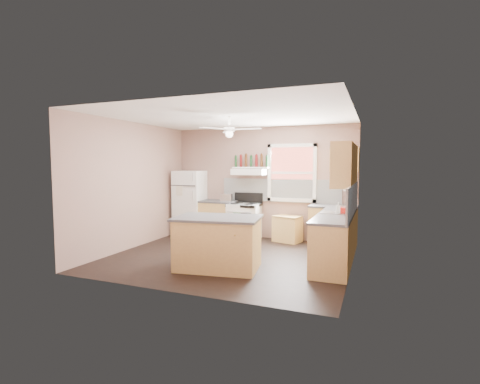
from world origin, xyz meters
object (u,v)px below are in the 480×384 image
at_px(island, 218,244).
at_px(toaster, 226,198).
at_px(stove, 244,221).
at_px(cart, 287,229).
at_px(refrigerator, 190,203).

bearing_deg(island, toaster, 101.64).
distance_m(stove, cart, 1.05).
bearing_deg(island, stove, 91.22).
height_order(toaster, stove, toaster).
bearing_deg(cart, refrigerator, -162.62).
relative_size(refrigerator, toaster, 5.84).
relative_size(toaster, cart, 0.46).
xyz_separation_m(refrigerator, toaster, (1.02, -0.02, 0.17)).
height_order(refrigerator, island, refrigerator).
bearing_deg(stove, island, -84.49).
distance_m(toaster, island, 2.60).
relative_size(cart, island, 0.44).
xyz_separation_m(toaster, island, (0.89, -2.38, -0.56)).
relative_size(stove, cart, 1.42).
bearing_deg(cart, island, -88.35).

